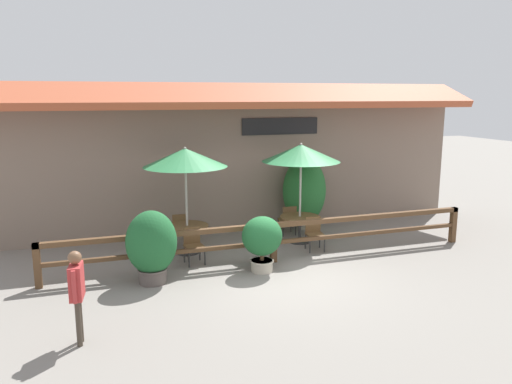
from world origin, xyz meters
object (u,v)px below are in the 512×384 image
(chair_middle_wallside, at_px, (288,219))
(potted_plant_tall_tropical, at_px, (152,245))
(chair_near_streetside, at_px, (193,244))
(patio_umbrella_middle, at_px, (301,153))
(patio_umbrella_near, at_px, (185,158))
(dining_table_near, at_px, (187,231))
(potted_plant_broad_leaf, at_px, (262,239))
(chair_middle_streetside, at_px, (314,232))
(pedestrian, at_px, (77,285))
(potted_plant_corner_fern, at_px, (304,191))
(dining_table_middle, at_px, (300,221))
(chair_near_wallside, at_px, (180,227))

(chair_middle_wallside, height_order, potted_plant_tall_tropical, potted_plant_tall_tropical)
(chair_near_streetside, distance_m, patio_umbrella_middle, 3.68)
(potted_plant_tall_tropical, bearing_deg, patio_umbrella_near, 58.56)
(dining_table_near, bearing_deg, potted_plant_broad_leaf, -54.14)
(chair_near_streetside, bearing_deg, patio_umbrella_near, 83.50)
(chair_middle_streetside, height_order, pedestrian, pedestrian)
(patio_umbrella_near, distance_m, potted_plant_broad_leaf, 2.80)
(chair_middle_wallside, xyz_separation_m, pedestrian, (-5.49, -4.78, 0.52))
(patio_umbrella_near, bearing_deg, patio_umbrella_middle, -0.43)
(patio_umbrella_middle, height_order, chair_middle_wallside, patio_umbrella_middle)
(potted_plant_broad_leaf, relative_size, potted_plant_corner_fern, 0.59)
(chair_middle_wallside, bearing_deg, potted_plant_corner_fern, -144.30)
(potted_plant_tall_tropical, bearing_deg, potted_plant_corner_fern, 31.75)
(dining_table_middle, bearing_deg, chair_near_streetside, -165.69)
(dining_table_near, distance_m, chair_near_streetside, 0.80)
(potted_plant_tall_tropical, height_order, potted_plant_corner_fern, potted_plant_corner_fern)
(chair_middle_streetside, relative_size, potted_plant_tall_tropical, 0.54)
(potted_plant_corner_fern, bearing_deg, pedestrian, -139.72)
(patio_umbrella_near, height_order, potted_plant_broad_leaf, patio_umbrella_near)
(dining_table_near, bearing_deg, chair_near_streetside, -90.52)
(dining_table_middle, relative_size, potted_plant_tall_tropical, 0.68)
(patio_umbrella_near, relative_size, chair_near_wallside, 3.16)
(dining_table_near, bearing_deg, patio_umbrella_near, 0.00)
(dining_table_near, height_order, patio_umbrella_middle, patio_umbrella_middle)
(chair_middle_wallside, height_order, pedestrian, pedestrian)
(dining_table_middle, distance_m, potted_plant_broad_leaf, 2.49)
(chair_near_wallside, height_order, chair_middle_streetside, same)
(patio_umbrella_middle, relative_size, dining_table_middle, 2.51)
(patio_umbrella_near, relative_size, patio_umbrella_middle, 1.00)
(chair_near_streetside, relative_size, chair_middle_streetside, 1.00)
(pedestrian, bearing_deg, dining_table_near, 155.31)
(patio_umbrella_near, height_order, dining_table_near, patio_umbrella_near)
(chair_middle_wallside, bearing_deg, potted_plant_tall_tropical, 33.42)
(chair_near_wallside, distance_m, potted_plant_tall_tropical, 2.78)
(chair_middle_streetside, distance_m, potted_plant_corner_fern, 2.15)
(potted_plant_tall_tropical, bearing_deg, chair_middle_wallside, 31.42)
(dining_table_near, xyz_separation_m, potted_plant_broad_leaf, (1.33, -1.84, 0.18))
(chair_near_streetside, relative_size, potted_plant_tall_tropical, 0.54)
(chair_near_streetside, height_order, chair_near_wallside, same)
(dining_table_near, xyz_separation_m, potted_plant_tall_tropical, (-1.08, -1.76, 0.26))
(dining_table_near, xyz_separation_m, dining_table_middle, (3.03, -0.02, 0.00))
(potted_plant_broad_leaf, bearing_deg, pedestrian, -149.91)
(potted_plant_corner_fern, xyz_separation_m, pedestrian, (-6.18, -5.24, -0.14))
(chair_near_wallside, bearing_deg, patio_umbrella_middle, 168.55)
(patio_umbrella_near, distance_m, potted_plant_corner_fern, 4.07)
(potted_plant_corner_fern, bearing_deg, patio_umbrella_middle, -118.51)
(patio_umbrella_middle, distance_m, chair_middle_streetside, 2.07)
(dining_table_near, relative_size, chair_middle_streetside, 1.26)
(chair_middle_streetside, bearing_deg, potted_plant_tall_tropical, -159.69)
(chair_near_streetside, relative_size, chair_near_wallside, 1.00)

